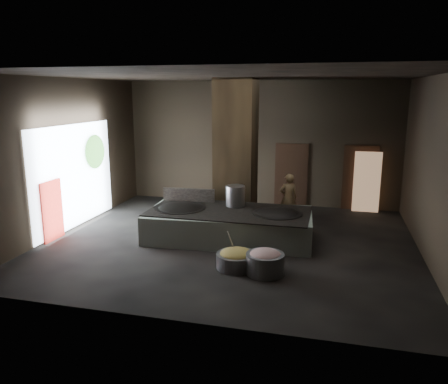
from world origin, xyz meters
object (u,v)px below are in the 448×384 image
(wok_left, at_px, (180,210))
(meat_basin, at_px, (265,264))
(veg_basin, at_px, (237,261))
(stock_pot, at_px, (235,196))
(wok_right, at_px, (277,216))
(cook, at_px, (288,198))
(hearth_platform, at_px, (229,225))

(wok_left, distance_m, meat_basin, 3.59)
(wok_left, distance_m, veg_basin, 2.95)
(stock_pot, relative_size, veg_basin, 0.62)
(wok_right, bearing_deg, cook, 87.67)
(meat_basin, bearing_deg, hearth_platform, 122.11)
(veg_basin, bearing_deg, hearth_platform, 108.36)
(wok_right, height_order, meat_basin, wok_right)
(cook, bearing_deg, wok_right, 67.54)
(wok_right, xyz_separation_m, veg_basin, (-0.68, -2.07, -0.57))
(stock_pot, bearing_deg, cook, 48.41)
(stock_pot, xyz_separation_m, meat_basin, (1.33, -2.75, -0.89))
(wok_left, xyz_separation_m, stock_pot, (1.50, 0.60, 0.38))
(wok_left, height_order, wok_right, wok_left)
(hearth_platform, relative_size, wok_right, 3.41)
(hearth_platform, xyz_separation_m, meat_basin, (1.38, -2.20, -0.16))
(cook, distance_m, meat_basin, 4.34)
(hearth_platform, distance_m, wok_left, 1.49)
(cook, bearing_deg, meat_basin, 69.16)
(wok_left, relative_size, stock_pot, 2.42)
(cook, xyz_separation_m, meat_basin, (-0.05, -4.31, -0.54))
(veg_basin, distance_m, meat_basin, 0.73)
(hearth_platform, xyz_separation_m, stock_pot, (0.05, 0.55, 0.73))
(veg_basin, relative_size, meat_basin, 1.10)
(wok_right, relative_size, stock_pot, 2.25)
(wok_right, xyz_separation_m, stock_pot, (-1.30, 0.50, 0.38))
(wok_left, height_order, veg_basin, wok_left)
(cook, height_order, veg_basin, cook)
(hearth_platform, height_order, cook, cook)
(veg_basin, xyz_separation_m, meat_basin, (0.71, -0.18, 0.06))
(stock_pot, distance_m, meat_basin, 3.18)
(hearth_platform, bearing_deg, veg_basin, -75.60)
(wok_left, bearing_deg, meat_basin, -37.21)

